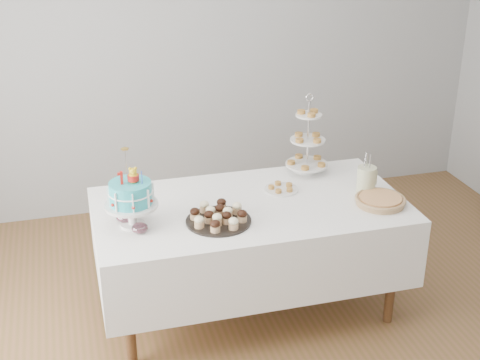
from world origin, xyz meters
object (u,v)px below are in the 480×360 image
object	(u,v)px
pie	(380,200)
pastry_plate	(281,188)
jam_bowl_a	(140,228)
cupcake_tray	(218,215)
table	(250,236)
jam_bowl_b	(126,217)
tiered_stand	(308,140)
utensil_pitcher	(366,179)
birthday_cake	(132,206)
plate_stack	(306,166)

from	to	relation	value
pie	pastry_plate	bearing A→B (deg)	145.91
jam_bowl_a	pie	bearing A→B (deg)	-1.27
cupcake_tray	table	bearing A→B (deg)	36.26
pie	jam_bowl_b	world-z (taller)	jam_bowl_b
table	pie	size ratio (longest dim) A/B	6.10
jam_bowl_b	jam_bowl_a	bearing A→B (deg)	-67.58
pie	jam_bowl_b	distance (m)	1.55
tiered_stand	utensil_pitcher	bearing A→B (deg)	-58.35
pastry_plate	cupcake_tray	bearing A→B (deg)	-147.10
birthday_cake	cupcake_tray	bearing A→B (deg)	-8.88
table	cupcake_tray	size ratio (longest dim) A/B	4.97
plate_stack	jam_bowl_a	xyz separation A→B (m)	(-1.22, -0.58, -0.01)
table	tiered_stand	world-z (taller)	tiered_stand
table	birthday_cake	bearing A→B (deg)	-172.58
jam_bowl_a	plate_stack	bearing A→B (deg)	25.46
pie	jam_bowl_a	xyz separation A→B (m)	(-1.48, 0.03, -0.00)
pastry_plate	utensil_pitcher	size ratio (longest dim) A/B	0.81
table	pastry_plate	xyz separation A→B (m)	(0.25, 0.14, 0.24)
table	birthday_cake	world-z (taller)	birthday_cake
table	pie	distance (m)	0.84
cupcake_tray	jam_bowl_b	xyz separation A→B (m)	(-0.52, 0.15, -0.01)
pastry_plate	tiered_stand	bearing A→B (deg)	41.62
pastry_plate	jam_bowl_a	bearing A→B (deg)	-161.35
birthday_cake	pastry_plate	bearing A→B (deg)	14.32
plate_stack	tiered_stand	bearing A→B (deg)	-109.61
tiered_stand	birthday_cake	bearing A→B (deg)	-159.48
birthday_cake	pie	world-z (taller)	birthday_cake
jam_bowl_a	pastry_plate	bearing A→B (deg)	18.65
jam_bowl_b	utensil_pitcher	bearing A→B (deg)	-0.26
pie	table	bearing A→B (deg)	164.42
birthday_cake	plate_stack	bearing A→B (deg)	22.46
jam_bowl_b	utensil_pitcher	distance (m)	1.53
pastry_plate	jam_bowl_b	distance (m)	1.03
cupcake_tray	pastry_plate	distance (m)	0.59
table	jam_bowl_a	bearing A→B (deg)	-165.49
plate_stack	pastry_plate	size ratio (longest dim) A/B	0.81
birthday_cake	tiered_stand	size ratio (longest dim) A/B	0.84
cupcake_tray	utensil_pitcher	bearing A→B (deg)	8.12
birthday_cake	tiered_stand	distance (m)	1.33
pie	jam_bowl_b	size ratio (longest dim) A/B	2.78
utensil_pitcher	jam_bowl_a	bearing A→B (deg)	-160.34
plate_stack	cupcake_tray	bearing A→B (deg)	-142.77
plate_stack	pie	bearing A→B (deg)	-67.49
pie	utensil_pitcher	xyz separation A→B (m)	(-0.02, 0.18, 0.07)
cupcake_tray	pastry_plate	xyz separation A→B (m)	(0.49, 0.32, -0.03)
cupcake_tray	jam_bowl_a	size ratio (longest dim) A/B	4.05
pie	tiered_stand	size ratio (longest dim) A/B	0.56
tiered_stand	utensil_pitcher	world-z (taller)	tiered_stand
birthday_cake	cupcake_tray	xyz separation A→B (m)	(0.49, -0.08, -0.09)
cupcake_tray	plate_stack	size ratio (longest dim) A/B	2.17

